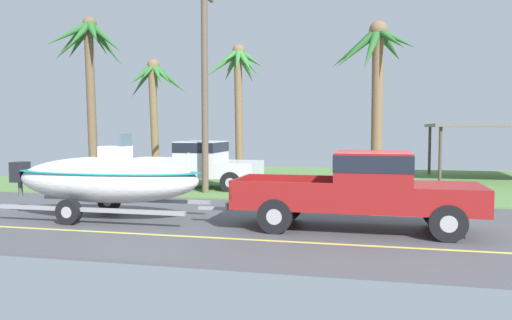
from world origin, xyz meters
name	(u,v)px	position (x,y,z in m)	size (l,w,h in m)	color
ground	(378,189)	(0.00, 8.38, -0.01)	(36.00, 22.00, 0.11)	#4C4C51
pickup_truck_towing	(371,187)	(-0.23, -0.17, 1.03)	(5.91, 1.97, 1.85)	maroon
boat_on_trailer	(106,179)	(-7.09, -0.17, 1.05)	(6.32, 2.20, 2.26)	gray
parked_pickup_background	(201,163)	(-6.82, 6.53, 1.05)	(5.56, 2.16, 1.90)	silver
carport_awning	(500,127)	(5.36, 12.57, 2.47)	(6.10, 4.82, 2.60)	#4C4238
palm_tree_near_left	(238,75)	(-6.59, 11.29, 4.93)	(2.84, 3.42, 6.41)	brown
palm_tree_near_right	(375,67)	(-0.17, 6.28, 4.56)	(3.13, 3.11, 6.18)	brown
palm_tree_mid	(154,88)	(-11.07, 11.55, 4.42)	(2.91, 2.80, 5.90)	brown
palm_tree_far_right	(88,55)	(-11.12, 5.61, 5.25)	(2.85, 3.19, 6.76)	brown
utility_pole	(205,83)	(-6.16, 5.16, 4.03)	(0.24, 1.80, 7.75)	brown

